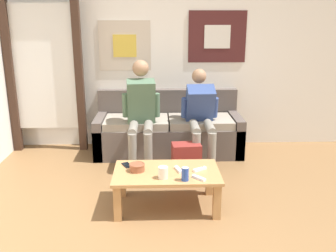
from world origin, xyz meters
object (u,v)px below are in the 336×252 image
(game_controller_near_left, at_px, (178,170))
(cell_phone, at_px, (127,165))
(backpack, at_px, (186,161))
(ceramic_bowl, at_px, (137,167))
(coffee_table, at_px, (166,177))
(game_controller_far_center, at_px, (199,178))
(person_seated_adult, at_px, (141,110))
(drink_can_blue, at_px, (185,174))
(pillar_candle, at_px, (163,173))
(game_controller_near_right, at_px, (200,169))
(couch, at_px, (168,132))
(person_seated_teen, at_px, (201,114))

(game_controller_near_left, distance_m, cell_phone, 0.52)
(backpack, height_order, ceramic_bowl, ceramic_bowl)
(coffee_table, relative_size, game_controller_far_center, 7.79)
(person_seated_adult, relative_size, game_controller_near_left, 8.61)
(person_seated_adult, bearing_deg, coffee_table, -76.35)
(person_seated_adult, bearing_deg, cell_phone, -96.05)
(coffee_table, xyz_separation_m, drink_can_blue, (0.16, -0.21, 0.13))
(pillar_candle, distance_m, game_controller_near_right, 0.40)
(person_seated_adult, relative_size, drink_can_blue, 10.26)
(ceramic_bowl, bearing_deg, backpack, 52.95)
(couch, bearing_deg, person_seated_teen, -42.75)
(person_seated_adult, height_order, game_controller_near_left, person_seated_adult)
(person_seated_adult, relative_size, game_controller_near_right, 9.05)
(person_seated_adult, bearing_deg, ceramic_bowl, -89.95)
(ceramic_bowl, height_order, game_controller_near_right, ceramic_bowl)
(ceramic_bowl, bearing_deg, cell_phone, 128.19)
(ceramic_bowl, xyz_separation_m, drink_can_blue, (0.44, -0.23, 0.02))
(coffee_table, xyz_separation_m, pillar_candle, (-0.04, -0.16, 0.12))
(game_controller_near_right, bearing_deg, person_seated_teen, 83.20)
(game_controller_far_center, bearing_deg, drink_can_blue, -169.44)
(person_seated_teen, bearing_deg, cell_phone, -129.28)
(couch, distance_m, person_seated_teen, 0.63)
(game_controller_near_left, relative_size, cell_phone, 0.98)
(person_seated_teen, relative_size, cell_phone, 7.56)
(backpack, bearing_deg, drink_can_blue, -95.50)
(cell_phone, bearing_deg, game_controller_near_right, -11.37)
(ceramic_bowl, relative_size, pillar_candle, 1.24)
(couch, height_order, person_seated_adult, person_seated_adult)
(drink_can_blue, relative_size, game_controller_far_center, 0.96)
(person_seated_teen, distance_m, drink_can_blue, 1.44)
(drink_can_blue, bearing_deg, game_controller_near_right, 54.66)
(game_controller_near_left, bearing_deg, couch, 91.64)
(person_seated_adult, relative_size, pillar_candle, 10.44)
(couch, xyz_separation_m, backpack, (0.18, -0.83, -0.10))
(person_seated_teen, bearing_deg, backpack, -114.08)
(game_controller_far_center, height_order, cell_phone, game_controller_far_center)
(coffee_table, height_order, drink_can_blue, drink_can_blue)
(person_seated_teen, height_order, cell_phone, person_seated_teen)
(game_controller_near_right, height_order, game_controller_far_center, same)
(drink_can_blue, height_order, cell_phone, drink_can_blue)
(couch, height_order, person_seated_teen, person_seated_teen)
(couch, relative_size, ceramic_bowl, 12.74)
(pillar_candle, height_order, cell_phone, pillar_candle)
(ceramic_bowl, bearing_deg, game_controller_near_right, -0.53)
(person_seated_adult, distance_m, ceramic_bowl, 1.17)
(pillar_candle, bearing_deg, backpack, 71.98)
(person_seated_teen, xyz_separation_m, drink_can_blue, (-0.30, -1.40, -0.20))
(person_seated_teen, relative_size, game_controller_near_left, 7.74)
(ceramic_bowl, bearing_deg, game_controller_far_center, -20.13)
(backpack, xyz_separation_m, drink_can_blue, (-0.09, -0.93, 0.24))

